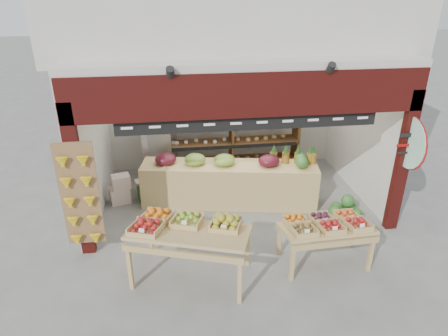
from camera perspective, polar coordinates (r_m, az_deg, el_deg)
ground at (r=8.22m, az=1.86°, el=-5.81°), size 60.00×60.00×0.00m
banana_board at (r=6.73m, az=-19.89°, el=-4.04°), size 0.60×0.15×1.80m
gift_sign at (r=7.44m, az=25.03°, el=3.28°), size 0.04×0.93×0.92m
back_shelving at (r=9.21m, az=1.09°, el=5.69°), size 3.15×0.52×1.93m
refrigerator at (r=9.17m, az=-9.11°, el=2.92°), size 0.78×0.78×1.60m
cardboard_stack at (r=8.66m, az=-13.04°, el=-3.04°), size 1.00×0.80×0.62m
mid_counter at (r=8.17m, az=0.69°, el=-2.07°), size 3.61×1.29×1.11m
display_table_left at (r=6.12m, az=-5.80°, el=-8.46°), size 1.98×1.48×1.11m
display_table_right at (r=6.59m, az=14.39°, el=-7.95°), size 1.44×0.84×0.92m
watermelon_pile at (r=8.18m, az=16.97°, el=-5.85°), size 0.63×0.63×0.49m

